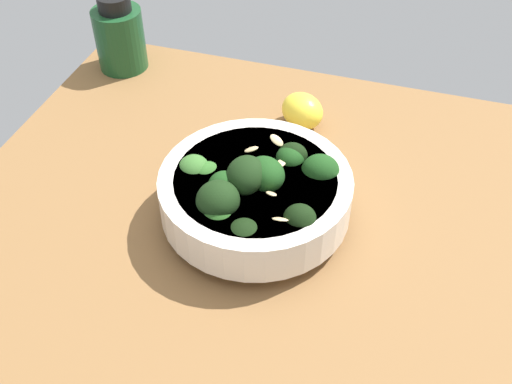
{
  "coord_description": "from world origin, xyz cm",
  "views": [
    {
      "loc": [
        18.16,
        -47.08,
        51.12
      ],
      "look_at": [
        3.48,
        0.22,
        4.0
      ],
      "focal_mm": 42.9,
      "sensor_mm": 36.0,
      "label": 1
    }
  ],
  "objects": [
    {
      "name": "bottle_tall",
      "position": [
        -25.67,
        25.33,
        5.18
      ],
      "size": [
        7.37,
        7.37,
        11.54
      ],
      "color": "#194723",
      "rests_on": "ground_plane"
    },
    {
      "name": "bowl_of_broccoli",
      "position": [
        3.58,
        -0.08,
        4.37
      ],
      "size": [
        21.45,
        21.45,
        10.71
      ],
      "color": "silver",
      "rests_on": "ground_plane"
    },
    {
      "name": "ground_plane",
      "position": [
        0.0,
        0.0,
        -1.6
      ],
      "size": [
        64.72,
        64.72,
        3.2
      ],
      "primitive_type": "cube",
      "color": "brown"
    },
    {
      "name": "lemon_wedge",
      "position": [
        4.23,
        18.83,
        2.38
      ],
      "size": [
        7.72,
        7.31,
        4.76
      ],
      "primitive_type": "ellipsoid",
      "rotation": [
        0.0,
        0.0,
        5.76
      ],
      "color": "yellow",
      "rests_on": "ground_plane"
    }
  ]
}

